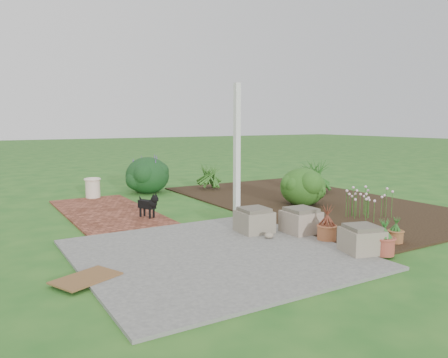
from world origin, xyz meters
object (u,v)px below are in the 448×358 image
evergreen_shrub (303,186)px  black_dog (149,204)px  stone_trough_near (362,241)px  cream_ceramic_urn (93,188)px

evergreen_shrub → black_dog: bearing=171.9°
black_dog → evergreen_shrub: (3.30, -0.47, 0.14)m
stone_trough_near → cream_ceramic_urn: bearing=108.1°
stone_trough_near → cream_ceramic_urn: (-2.03, 6.19, 0.06)m
black_dog → cream_ceramic_urn: bearing=73.2°
stone_trough_near → cream_ceramic_urn: 6.51m
stone_trough_near → evergreen_shrub: evergreen_shrub is taller
stone_trough_near → black_dog: black_dog is taller
evergreen_shrub → stone_trough_near: bearing=-117.8°
stone_trough_near → evergreen_shrub: (1.61, 3.06, 0.24)m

